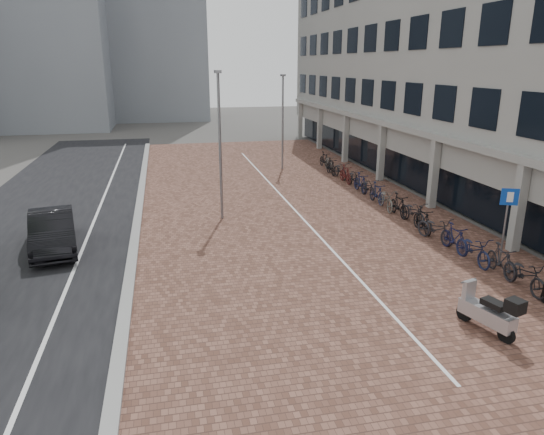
{
  "coord_description": "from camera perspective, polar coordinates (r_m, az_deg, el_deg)",
  "views": [
    {
      "loc": [
        -3.74,
        -11.12,
        6.74
      ],
      "look_at": [
        0.0,
        6.0,
        1.3
      ],
      "focal_mm": 32.83,
      "sensor_mm": 36.0,
      "label": 1
    }
  ],
  "objects": [
    {
      "name": "lamp_far",
      "position": [
        32.76,
        1.23,
        10.72
      ],
      "size": [
        0.12,
        0.12,
        6.04
      ],
      "primitive_type": "cylinder",
      "color": "gray",
      "rests_on": "ground"
    },
    {
      "name": "car_dark",
      "position": [
        20.37,
        -23.87,
        -1.43
      ],
      "size": [
        2.35,
        4.68,
        1.47
      ],
      "primitive_type": "imported",
      "rotation": [
        0.0,
        0.0,
        0.19
      ],
      "color": "black",
      "rests_on": "ground"
    },
    {
      "name": "parking_line",
      "position": [
        24.79,
        2.01,
        1.55
      ],
      "size": [
        0.1,
        30.0,
        0.0
      ],
      "primitive_type": "cube",
      "color": "white",
      "rests_on": "plaza_brick"
    },
    {
      "name": "ground",
      "position": [
        13.53,
        5.57,
        -12.72
      ],
      "size": [
        140.0,
        140.0,
        0.0
      ],
      "primitive_type": "plane",
      "color": "#474442",
      "rests_on": "ground"
    },
    {
      "name": "lane_line",
      "position": [
        24.3,
        -19.52,
        0.18
      ],
      "size": [
        0.12,
        44.0,
        0.0
      ],
      "primitive_type": "cube",
      "color": "white",
      "rests_on": "street_asphalt"
    },
    {
      "name": "scooter_front",
      "position": [
        14.23,
        23.45,
        -9.75
      ],
      "size": [
        1.07,
        1.9,
        1.25
      ],
      "primitive_type": null,
      "rotation": [
        0.0,
        0.0,
        0.29
      ],
      "color": "#ADADB3",
      "rests_on": "ground"
    },
    {
      "name": "plaza_brick",
      "position": [
        24.75,
        1.56,
        1.47
      ],
      "size": [
        14.5,
        42.0,
        0.04
      ],
      "primitive_type": "cube",
      "color": "brown",
      "rests_on": "ground"
    },
    {
      "name": "curb",
      "position": [
        24.1,
        -15.06,
        0.57
      ],
      "size": [
        0.35,
        42.0,
        0.14
      ],
      "primitive_type": "cube",
      "color": "gray",
      "rests_on": "ground"
    },
    {
      "name": "parking_sign",
      "position": [
        18.65,
        25.34,
        0.43
      ],
      "size": [
        0.55,
        0.25,
        2.75
      ],
      "rotation": [
        0.0,
        0.0,
        -0.38
      ],
      "color": "slate",
      "rests_on": "ground"
    },
    {
      "name": "bike_row",
      "position": [
        24.92,
        12.8,
        2.36
      ],
      "size": [
        1.32,
        21.43,
        1.05
      ],
      "color": "black",
      "rests_on": "ground"
    },
    {
      "name": "office_building",
      "position": [
        31.9,
        20.48,
        19.3
      ],
      "size": [
        8.4,
        40.0,
        15.0
      ],
      "color": "gray",
      "rests_on": "ground"
    },
    {
      "name": "street_asphalt",
      "position": [
        24.65,
        -24.12,
        -0.16
      ],
      "size": [
        8.0,
        50.0,
        0.03
      ],
      "primitive_type": "cube",
      "color": "black",
      "rests_on": "ground"
    },
    {
      "name": "lamp_near",
      "position": [
        21.93,
        -5.97,
        7.89
      ],
      "size": [
        0.12,
        0.12,
        6.42
      ],
      "primitive_type": "cylinder",
      "color": "gray",
      "rests_on": "ground"
    }
  ]
}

